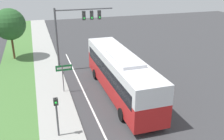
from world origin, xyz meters
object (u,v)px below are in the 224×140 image
at_px(bus, 120,72).
at_px(pedestrian_signal, 57,111).
at_px(street_sign, 64,73).
at_px(signal_gantry, 76,25).

height_order(bus, pedestrian_signal, bus).
distance_m(bus, street_sign, 4.81).
relative_size(signal_gantry, street_sign, 2.53).
bearing_deg(bus, pedestrian_signal, -142.01).
distance_m(bus, pedestrian_signal, 7.21).
bearing_deg(pedestrian_signal, bus, 37.99).
distance_m(signal_gantry, pedestrian_signal, 12.35).
bearing_deg(signal_gantry, street_sign, -112.18).
relative_size(pedestrian_signal, street_sign, 1.07).
height_order(bus, street_sign, bus).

